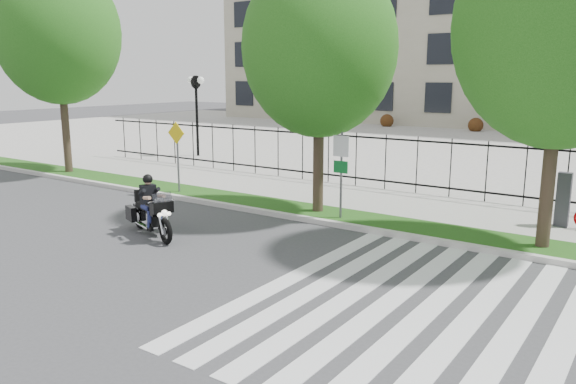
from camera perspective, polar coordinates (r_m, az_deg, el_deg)
The scene contains 15 objects.
ground at distance 13.36m, azimuth -7.39°, elevation -6.75°, with size 120.00×120.00×0.00m, color #3C3C3F.
curb at distance 16.47m, azimuth 2.20°, elevation -2.83°, with size 60.00×0.20×0.15m, color beige.
grass_verge at distance 17.17m, azimuth 3.73°, elevation -2.24°, with size 60.00×1.50×0.15m, color #154711.
sidewalk at distance 19.31m, azimuth 7.56°, elevation -0.76°, with size 60.00×3.50×0.15m, color gray.
plaza at distance 35.65m, azimuth 20.66°, elevation 4.25°, with size 80.00×34.00×0.10m, color gray.
crosswalk_stripes at distance 10.91m, azimuth 12.18°, elevation -11.22°, with size 5.70×8.00×0.01m, color silver, non-canonical shape.
iron_fence at distance 20.66m, azimuth 9.87°, elevation 3.02°, with size 30.00×0.06×2.00m, color black, non-canonical shape.
office_building at distance 55.24m, azimuth 26.81°, elevation 16.48°, with size 60.00×21.90×20.15m.
lamp_post_left at distance 29.66m, azimuth -9.31°, elevation 9.62°, with size 1.06×0.70×4.25m.
street_tree_0 at distance 25.87m, azimuth -22.32°, elevation 14.69°, with size 5.10×5.10×8.73m.
street_tree_1 at distance 16.81m, azimuth 3.22°, elevation 14.44°, with size 4.56×4.56×7.50m.
street_tree_2 at distance 14.54m, azimuth 26.16°, elevation 14.95°, with size 4.89×4.89×7.99m.
sign_pole_regulatory at distance 16.16m, azimuth 5.41°, elevation 2.87°, with size 0.50×0.09×2.50m.
sign_pole_warning at distance 20.21m, azimuth -11.20°, elevation 4.47°, with size 0.78×0.09×2.49m.
motorcycle_rider at distance 15.41m, azimuth -13.72°, elevation -1.94°, with size 2.45×1.29×1.99m.
Camera 1 is at (8.56, -9.35, 4.21)m, focal length 35.00 mm.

